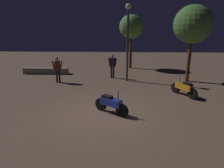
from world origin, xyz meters
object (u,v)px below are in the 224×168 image
motorcycle_blue_foreground (111,104)px  person_rider_beside (112,64)px  motorcycle_orange_parked_left (184,88)px  person_bystander_far (57,67)px  streetlamp_near (128,33)px

motorcycle_blue_foreground → person_rider_beside: (-0.16, 5.90, 0.55)m
motorcycle_orange_parked_left → person_bystander_far: size_ratio=0.87×
person_rider_beside → streetlamp_near: streetlamp_near is taller
person_bystander_far → person_rider_beside: bearing=-88.4°
motorcycle_orange_parked_left → person_bystander_far: person_bystander_far is taller
motorcycle_blue_foreground → person_rider_beside: person_rider_beside is taller
motorcycle_orange_parked_left → person_bystander_far: bearing=40.1°
motorcycle_blue_foreground → streetlamp_near: (0.83, 5.20, 2.65)m
motorcycle_blue_foreground → person_rider_beside: 5.93m
motorcycle_orange_parked_left → person_rider_beside: (-3.87, 3.56, 0.55)m
person_bystander_far → streetlamp_near: (4.45, 0.59, 2.09)m
motorcycle_orange_parked_left → person_rider_beside: bearing=14.7°
person_rider_beside → streetlamp_near: 2.42m
motorcycle_blue_foreground → person_bystander_far: 5.89m
person_rider_beside → person_bystander_far: (-3.46, -1.29, 0.01)m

